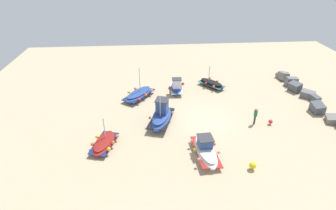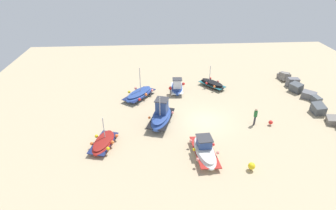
{
  "view_description": "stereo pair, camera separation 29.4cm",
  "coord_description": "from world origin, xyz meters",
  "px_view_note": "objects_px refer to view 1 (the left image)",
  "views": [
    {
      "loc": [
        22.56,
        -5.4,
        14.29
      ],
      "look_at": [
        -1.76,
        -3.5,
        0.9
      ],
      "focal_mm": 29.83,
      "sensor_mm": 36.0,
      "label": 1
    },
    {
      "loc": [
        22.58,
        -5.1,
        14.29
      ],
      "look_at": [
        -1.76,
        -3.5,
        0.9
      ],
      "focal_mm": 29.83,
      "sensor_mm": 36.0,
      "label": 2
    }
  ],
  "objects_px": {
    "mooring_buoy_0": "(271,122)",
    "mooring_buoy_1": "(253,165)",
    "fishing_boat_4": "(162,116)",
    "fishing_boat_1": "(104,143)",
    "fishing_boat_0": "(176,87)",
    "fishing_boat_3": "(139,94)",
    "fishing_boat_5": "(211,84)",
    "fishing_boat_2": "(206,150)",
    "person_walking": "(255,115)"
  },
  "relations": [
    {
      "from": "fishing_boat_4",
      "to": "fishing_boat_5",
      "type": "height_order",
      "value": "fishing_boat_4"
    },
    {
      "from": "fishing_boat_1",
      "to": "mooring_buoy_1",
      "type": "distance_m",
      "value": 11.95
    },
    {
      "from": "fishing_boat_5",
      "to": "mooring_buoy_0",
      "type": "distance_m",
      "value": 9.43
    },
    {
      "from": "fishing_boat_4",
      "to": "mooring_buoy_1",
      "type": "relative_size",
      "value": 6.89
    },
    {
      "from": "mooring_buoy_1",
      "to": "fishing_boat_5",
      "type": "bearing_deg",
      "value": 179.81
    },
    {
      "from": "fishing_boat_4",
      "to": "fishing_boat_5",
      "type": "xyz_separation_m",
      "value": [
        -7.61,
        6.43,
        -0.34
      ]
    },
    {
      "from": "fishing_boat_0",
      "to": "fishing_boat_3",
      "type": "bearing_deg",
      "value": -71.18
    },
    {
      "from": "fishing_boat_0",
      "to": "fishing_boat_5",
      "type": "xyz_separation_m",
      "value": [
        -0.98,
        4.33,
        -0.18
      ]
    },
    {
      "from": "fishing_boat_2",
      "to": "fishing_boat_4",
      "type": "xyz_separation_m",
      "value": [
        -5.04,
        -3.21,
        0.24
      ]
    },
    {
      "from": "fishing_boat_5",
      "to": "fishing_boat_3",
      "type": "bearing_deg",
      "value": -114.28
    },
    {
      "from": "fishing_boat_1",
      "to": "person_walking",
      "type": "height_order",
      "value": "fishing_boat_1"
    },
    {
      "from": "fishing_boat_1",
      "to": "fishing_boat_2",
      "type": "relative_size",
      "value": 0.85
    },
    {
      "from": "fishing_boat_0",
      "to": "fishing_boat_5",
      "type": "relative_size",
      "value": 1.0
    },
    {
      "from": "fishing_boat_1",
      "to": "mooring_buoy_0",
      "type": "bearing_deg",
      "value": 113.3
    },
    {
      "from": "fishing_boat_5",
      "to": "fishing_boat_2",
      "type": "bearing_deg",
      "value": -52.7
    },
    {
      "from": "fishing_boat_2",
      "to": "mooring_buoy_0",
      "type": "height_order",
      "value": "fishing_boat_2"
    },
    {
      "from": "fishing_boat_4",
      "to": "fishing_boat_0",
      "type": "bearing_deg",
      "value": -0.44
    },
    {
      "from": "fishing_boat_1",
      "to": "mooring_buoy_1",
      "type": "height_order",
      "value": "fishing_boat_1"
    },
    {
      "from": "fishing_boat_0",
      "to": "person_walking",
      "type": "distance_m",
      "value": 9.98
    },
    {
      "from": "fishing_boat_1",
      "to": "fishing_boat_3",
      "type": "bearing_deg",
      "value": 177.28
    },
    {
      "from": "fishing_boat_3",
      "to": "mooring_buoy_0",
      "type": "distance_m",
      "value": 14.0
    },
    {
      "from": "mooring_buoy_1",
      "to": "fishing_boat_1",
      "type": "bearing_deg",
      "value": -108.08
    },
    {
      "from": "fishing_boat_1",
      "to": "fishing_boat_4",
      "type": "relative_size",
      "value": 0.8
    },
    {
      "from": "person_walking",
      "to": "fishing_boat_1",
      "type": "bearing_deg",
      "value": -130.85
    },
    {
      "from": "fishing_boat_5",
      "to": "person_walking",
      "type": "bearing_deg",
      "value": -23.35
    },
    {
      "from": "fishing_boat_1",
      "to": "fishing_boat_0",
      "type": "bearing_deg",
      "value": 159.33
    },
    {
      "from": "fishing_boat_2",
      "to": "fishing_boat_3",
      "type": "relative_size",
      "value": 1.0
    },
    {
      "from": "fishing_boat_0",
      "to": "mooring_buoy_0",
      "type": "distance_m",
      "value": 11.15
    },
    {
      "from": "fishing_boat_0",
      "to": "fishing_boat_2",
      "type": "height_order",
      "value": "fishing_boat_0"
    },
    {
      "from": "mooring_buoy_1",
      "to": "mooring_buoy_0",
      "type": "bearing_deg",
      "value": 147.24
    },
    {
      "from": "fishing_boat_4",
      "to": "fishing_boat_1",
      "type": "bearing_deg",
      "value": 140.33
    },
    {
      "from": "fishing_boat_2",
      "to": "mooring_buoy_0",
      "type": "distance_m",
      "value": 8.07
    },
    {
      "from": "mooring_buoy_1",
      "to": "fishing_boat_4",
      "type": "bearing_deg",
      "value": -137.49
    },
    {
      "from": "fishing_boat_2",
      "to": "person_walking",
      "type": "relative_size",
      "value": 2.55
    },
    {
      "from": "fishing_boat_1",
      "to": "fishing_boat_5",
      "type": "xyz_separation_m",
      "value": [
        -10.87,
        11.41,
        0.06
      ]
    },
    {
      "from": "mooring_buoy_0",
      "to": "fishing_boat_2",
      "type": "bearing_deg",
      "value": -60.13
    },
    {
      "from": "fishing_boat_0",
      "to": "fishing_boat_2",
      "type": "distance_m",
      "value": 11.73
    },
    {
      "from": "mooring_buoy_0",
      "to": "mooring_buoy_1",
      "type": "distance_m",
      "value": 7.06
    },
    {
      "from": "fishing_boat_4",
      "to": "mooring_buoy_0",
      "type": "bearing_deg",
      "value": -78.57
    },
    {
      "from": "fishing_boat_2",
      "to": "fishing_boat_1",
      "type": "bearing_deg",
      "value": 73.5
    },
    {
      "from": "fishing_boat_2",
      "to": "fishing_boat_5",
      "type": "distance_m",
      "value": 13.06
    },
    {
      "from": "fishing_boat_2",
      "to": "fishing_boat_3",
      "type": "distance_m",
      "value": 11.8
    },
    {
      "from": "mooring_buoy_0",
      "to": "fishing_boat_5",
      "type": "bearing_deg",
      "value": -156.41
    },
    {
      "from": "fishing_boat_4",
      "to": "mooring_buoy_1",
      "type": "height_order",
      "value": "fishing_boat_4"
    },
    {
      "from": "fishing_boat_1",
      "to": "fishing_boat_4",
      "type": "distance_m",
      "value": 5.96
    },
    {
      "from": "person_walking",
      "to": "fishing_boat_2",
      "type": "bearing_deg",
      "value": -103.46
    },
    {
      "from": "fishing_boat_0",
      "to": "mooring_buoy_0",
      "type": "relative_size",
      "value": 6.77
    },
    {
      "from": "mooring_buoy_0",
      "to": "fishing_boat_3",
      "type": "bearing_deg",
      "value": -117.5
    },
    {
      "from": "fishing_boat_3",
      "to": "person_walking",
      "type": "relative_size",
      "value": 2.55
    },
    {
      "from": "fishing_boat_1",
      "to": "fishing_boat_3",
      "type": "height_order",
      "value": "fishing_boat_3"
    }
  ]
}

